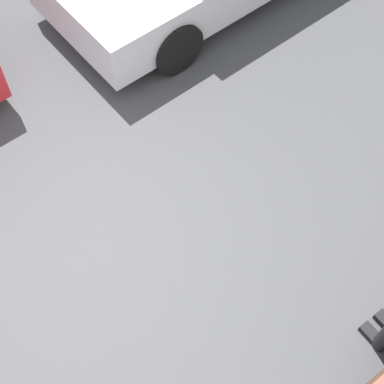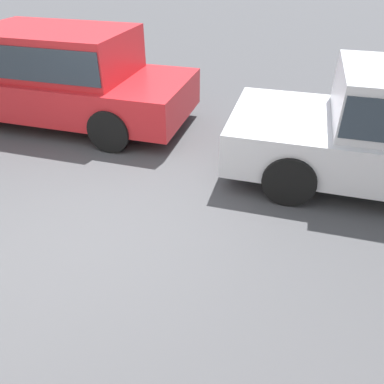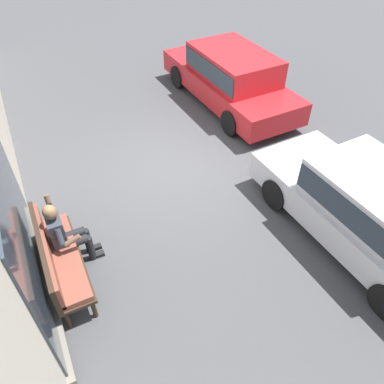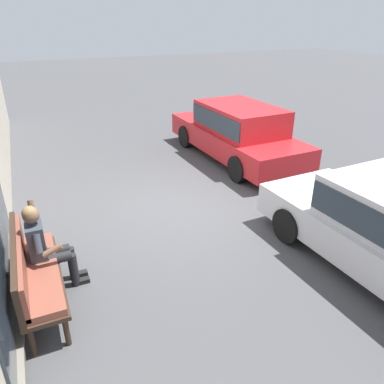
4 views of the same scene
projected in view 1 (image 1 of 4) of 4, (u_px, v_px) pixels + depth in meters
ground_plane at (86, 239)px, 5.52m from camera, size 60.00×60.00×0.00m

